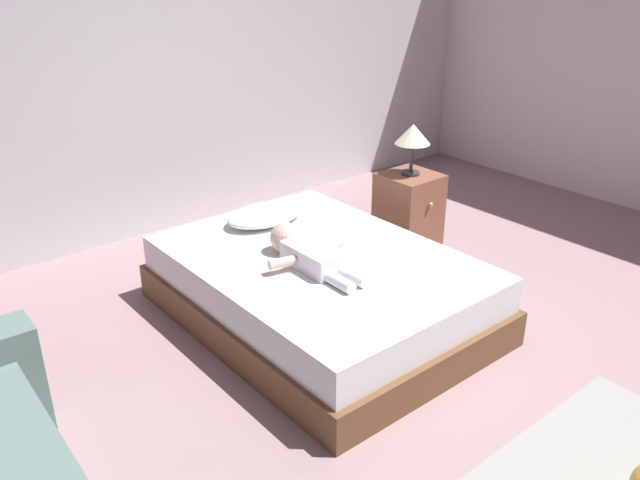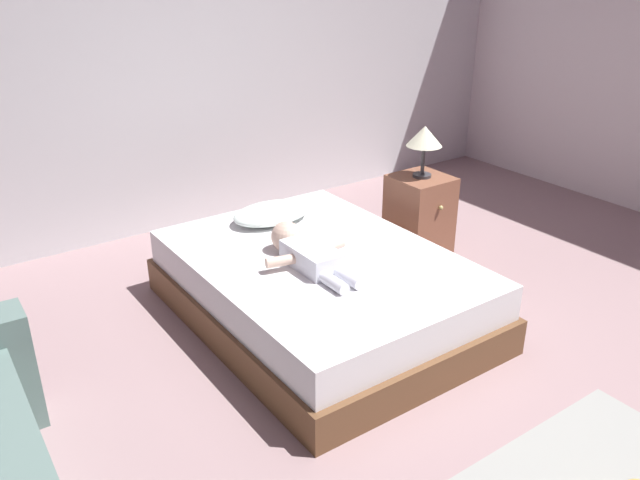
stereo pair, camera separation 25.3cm
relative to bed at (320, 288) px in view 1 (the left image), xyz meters
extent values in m
plane|color=gray|center=(0.17, -1.16, -0.20)|extent=(8.00, 8.00, 0.00)
cube|color=silver|center=(0.17, 1.84, 1.13)|extent=(8.00, 0.12, 2.66)
cube|color=brown|center=(0.00, 0.00, -0.10)|extent=(1.35, 1.85, 0.20)
cube|color=white|center=(0.00, 0.00, 0.11)|extent=(1.29, 1.77, 0.20)
ellipsoid|color=white|center=(0.05, 0.60, 0.26)|extent=(0.52, 0.33, 0.11)
cube|color=white|center=(-0.11, -0.08, 0.26)|extent=(0.19, 0.36, 0.12)
sphere|color=beige|center=(-0.11, 0.17, 0.29)|extent=(0.17, 0.17, 0.17)
cylinder|color=beige|center=(-0.28, -0.03, 0.26)|extent=(0.17, 0.09, 0.06)
cylinder|color=beige|center=(0.05, -0.03, 0.26)|extent=(0.16, 0.06, 0.06)
cylinder|color=white|center=(-0.16, -0.34, 0.24)|extent=(0.06, 0.19, 0.06)
cylinder|color=white|center=(-0.06, -0.34, 0.24)|extent=(0.06, 0.19, 0.06)
cube|color=#AE34AD|center=(0.09, -0.02, 0.21)|extent=(0.07, 0.11, 0.01)
cube|color=white|center=(0.06, 0.03, 0.22)|extent=(0.02, 0.03, 0.01)
cube|color=brown|center=(1.06, 0.32, 0.09)|extent=(0.36, 0.36, 0.57)
sphere|color=tan|center=(1.06, 0.12, 0.22)|extent=(0.03, 0.03, 0.03)
cylinder|color=#333338|center=(1.06, 0.32, 0.39)|extent=(0.12, 0.12, 0.02)
cylinder|color=#333338|center=(1.06, 0.32, 0.50)|extent=(0.02, 0.02, 0.19)
cone|color=#EAE9C5|center=(1.06, 0.32, 0.66)|extent=(0.24, 0.24, 0.13)
camera|label=1|loc=(-2.08, -2.51, 1.77)|focal=36.34mm
camera|label=2|loc=(-1.88, -2.67, 1.77)|focal=36.34mm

